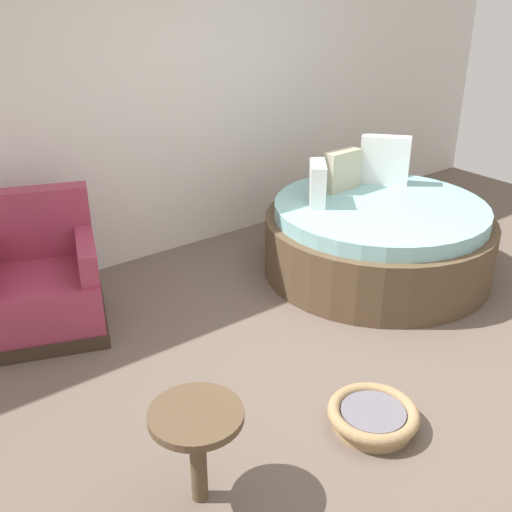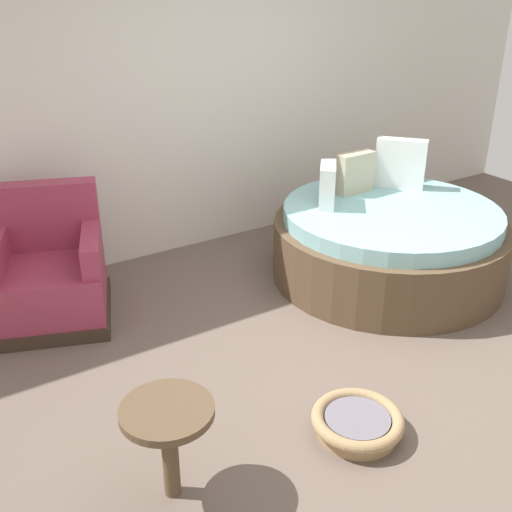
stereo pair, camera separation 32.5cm
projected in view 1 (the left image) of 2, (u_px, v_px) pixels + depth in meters
name	position (u px, v px, depth m)	size (l,w,h in m)	color
ground_plane	(362.00, 357.00, 4.04)	(8.00, 8.00, 0.02)	#66564C
back_wall	(173.00, 75.00, 5.05)	(8.00, 0.12, 3.05)	silver
round_daybed	(377.00, 237.00, 5.04)	(1.87, 1.87, 1.02)	brown
red_armchair	(43.00, 283.00, 4.26)	(1.02, 1.02, 0.94)	#38281E
pet_basket	(373.00, 416.00, 3.39)	(0.51, 0.51, 0.13)	#9E7F56
side_table	(197.00, 428.00, 2.78)	(0.44, 0.44, 0.52)	brown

